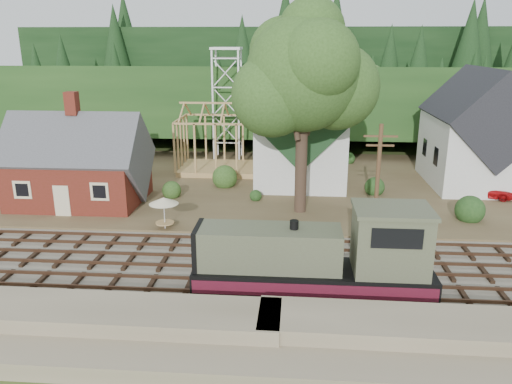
# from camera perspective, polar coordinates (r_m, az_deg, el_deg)

# --- Properties ---
(ground) EXTENTS (140.00, 140.00, 0.00)m
(ground) POSITION_cam_1_polar(r_m,az_deg,el_deg) (30.18, 1.31, -8.85)
(ground) COLOR #384C1E
(ground) RESTS_ON ground
(embankment) EXTENTS (64.00, 5.00, 1.60)m
(embankment) POSITION_cam_1_polar(r_m,az_deg,el_deg) (22.84, 0.08, -18.15)
(embankment) COLOR #7F7259
(embankment) RESTS_ON ground
(railroad_bed) EXTENTS (64.00, 11.00, 0.16)m
(railroad_bed) POSITION_cam_1_polar(r_m,az_deg,el_deg) (30.15, 1.31, -8.71)
(railroad_bed) COLOR #726B5B
(railroad_bed) RESTS_ON ground
(village_flat) EXTENTS (64.00, 26.00, 0.30)m
(village_flat) POSITION_cam_1_polar(r_m,az_deg,el_deg) (46.99, 2.51, 0.90)
(village_flat) COLOR brown
(village_flat) RESTS_ON ground
(hillside) EXTENTS (70.00, 28.96, 12.74)m
(hillside) POSITION_cam_1_polar(r_m,az_deg,el_deg) (70.38, 3.19, 6.18)
(hillside) COLOR #1E3F19
(hillside) RESTS_ON ground
(ridge) EXTENTS (80.00, 20.00, 12.00)m
(ridge) POSITION_cam_1_polar(r_m,az_deg,el_deg) (86.15, 3.44, 8.17)
(ridge) COLOR black
(ridge) RESTS_ON ground
(depot) EXTENTS (10.80, 7.41, 9.00)m
(depot) POSITION_cam_1_polar(r_m,az_deg,el_deg) (43.07, -19.60, 2.65)
(depot) COLOR #582114
(depot) RESTS_ON village_flat
(church) EXTENTS (8.40, 15.17, 13.00)m
(church) POSITION_cam_1_polar(r_m,az_deg,el_deg) (47.49, 5.09, 7.25)
(church) COLOR silver
(church) RESTS_ON village_flat
(farmhouse) EXTENTS (8.40, 10.80, 10.60)m
(farmhouse) POSITION_cam_1_polar(r_m,az_deg,el_deg) (49.72, 23.96, 5.93)
(farmhouse) COLOR silver
(farmhouse) RESTS_ON village_flat
(timber_frame) EXTENTS (8.20, 6.20, 6.99)m
(timber_frame) POSITION_cam_1_polar(r_m,az_deg,el_deg) (50.66, -4.12, 5.69)
(timber_frame) COLOR tan
(timber_frame) RESTS_ON village_flat
(lattice_tower) EXTENTS (3.20, 3.20, 12.12)m
(lattice_tower) POSITION_cam_1_polar(r_m,az_deg,el_deg) (55.71, -3.35, 13.74)
(lattice_tower) COLOR silver
(lattice_tower) RESTS_ON village_flat
(big_tree) EXTENTS (10.90, 8.40, 14.70)m
(big_tree) POSITION_cam_1_polar(r_m,az_deg,el_deg) (37.34, 5.69, 12.40)
(big_tree) COLOR #38281E
(big_tree) RESTS_ON village_flat
(telegraph_pole_near) EXTENTS (2.20, 0.28, 8.00)m
(telegraph_pole_near) POSITION_cam_1_polar(r_m,az_deg,el_deg) (34.00, 13.71, 1.31)
(telegraph_pole_near) COLOR #4C331E
(telegraph_pole_near) RESTS_ON ground
(locomotive) EXTENTS (12.36, 3.09, 4.93)m
(locomotive) POSITION_cam_1_polar(r_m,az_deg,el_deg) (26.56, 7.57, -7.58)
(locomotive) COLOR black
(locomotive) RESTS_ON railroad_bed
(car_blue) EXTENTS (2.47, 3.73, 1.18)m
(car_blue) POSITION_cam_1_polar(r_m,az_deg,el_deg) (41.99, -16.88, -0.75)
(car_blue) COLOR #589ABE
(car_blue) RESTS_ON village_flat
(car_red) EXTENTS (4.86, 3.46, 1.23)m
(car_red) POSITION_cam_1_polar(r_m,az_deg,el_deg) (46.81, 24.92, 0.21)
(car_red) COLOR #B90E12
(car_red) RESTS_ON village_flat
(patio_set) EXTENTS (2.07, 2.07, 2.30)m
(patio_set) POSITION_cam_1_polar(r_m,az_deg,el_deg) (35.56, -10.50, -1.14)
(patio_set) COLOR silver
(patio_set) RESTS_ON village_flat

